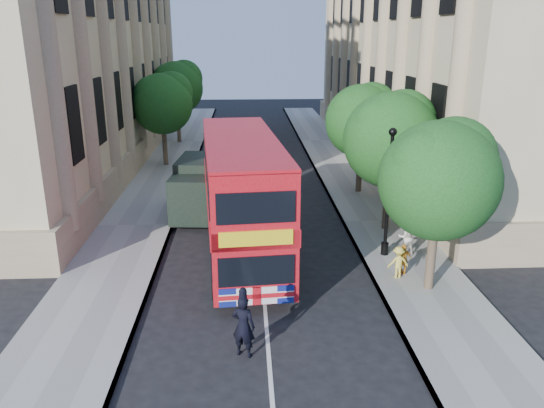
{
  "coord_description": "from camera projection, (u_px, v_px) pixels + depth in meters",
  "views": [
    {
      "loc": [
        -0.56,
        -13.56,
        8.67
      ],
      "look_at": [
        0.44,
        6.11,
        2.3
      ],
      "focal_mm": 35.0,
      "sensor_mm": 36.0,
      "label": 1
    }
  ],
  "objects": [
    {
      "name": "ground",
      "position": [
        268.0,
        342.0,
        15.58
      ],
      "size": [
        120.0,
        120.0,
        0.0
      ],
      "primitive_type": "plane",
      "color": "black",
      "rests_on": "ground"
    },
    {
      "name": "pavement_right",
      "position": [
        379.0,
        222.0,
        25.35
      ],
      "size": [
        3.5,
        80.0,
        0.12
      ],
      "primitive_type": "cube",
      "color": "gray",
      "rests_on": "ground"
    },
    {
      "name": "pavement_left",
      "position": [
        136.0,
        226.0,
        24.79
      ],
      "size": [
        3.5,
        80.0,
        0.12
      ],
      "primitive_type": "cube",
      "color": "gray",
      "rests_on": "ground"
    },
    {
      "name": "building_right",
      "position": [
        453.0,
        28.0,
        36.29
      ],
      "size": [
        12.0,
        38.0,
        18.0
      ],
      "primitive_type": "cube",
      "color": "tan",
      "rests_on": "ground"
    },
    {
      "name": "building_left",
      "position": [
        43.0,
        28.0,
        34.95
      ],
      "size": [
        12.0,
        38.0,
        18.0
      ],
      "primitive_type": "cube",
      "color": "tan",
      "rests_on": "ground"
    },
    {
      "name": "tree_right_near",
      "position": [
        440.0,
        174.0,
        17.44
      ],
      "size": [
        4.0,
        4.0,
        6.08
      ],
      "color": "#473828",
      "rests_on": "ground"
    },
    {
      "name": "tree_right_mid",
      "position": [
        392.0,
        135.0,
        23.08
      ],
      "size": [
        4.2,
        4.2,
        6.37
      ],
      "color": "#473828",
      "rests_on": "ground"
    },
    {
      "name": "tree_right_far",
      "position": [
        363.0,
        117.0,
        28.82
      ],
      "size": [
        4.0,
        4.0,
        6.15
      ],
      "color": "#473828",
      "rests_on": "ground"
    },
    {
      "name": "tree_left_far",
      "position": [
        163.0,
        100.0,
        34.86
      ],
      "size": [
        4.0,
        4.0,
        6.3
      ],
      "color": "#473828",
      "rests_on": "ground"
    },
    {
      "name": "tree_left_back",
      "position": [
        177.0,
        85.0,
        42.38
      ],
      "size": [
        4.2,
        4.2,
        6.65
      ],
      "color": "#473828",
      "rests_on": "ground"
    },
    {
      "name": "lamp_post",
      "position": [
        388.0,
        198.0,
        20.75
      ],
      "size": [
        0.32,
        0.32,
        5.16
      ],
      "color": "black",
      "rests_on": "pavement_right"
    },
    {
      "name": "double_decker_bus",
      "position": [
        242.0,
        194.0,
        20.9
      ],
      "size": [
        3.58,
        10.48,
        4.76
      ],
      "rotation": [
        0.0,
        0.0,
        0.09
      ],
      "color": "#B30C15",
      "rests_on": "ground"
    },
    {
      "name": "box_van",
      "position": [
        198.0,
        190.0,
        25.89
      ],
      "size": [
        2.4,
        5.05,
        2.81
      ],
      "rotation": [
        0.0,
        0.0,
        -0.09
      ],
      "color": "black",
      "rests_on": "ground"
    },
    {
      "name": "police_constable",
      "position": [
        243.0,
        326.0,
        14.68
      ],
      "size": [
        0.79,
        0.67,
        1.85
      ],
      "primitive_type": "imported",
      "rotation": [
        0.0,
        0.0,
        2.75
      ],
      "color": "black",
      "rests_on": "ground"
    },
    {
      "name": "woman_pedestrian",
      "position": [
        406.0,
        237.0,
        21.31
      ],
      "size": [
        0.76,
        0.61,
        1.47
      ],
      "primitive_type": "imported",
      "rotation": [
        0.0,
        0.0,
        3.22
      ],
      "color": "beige",
      "rests_on": "pavement_right"
    },
    {
      "name": "child_a",
      "position": [
        403.0,
        260.0,
        19.51
      ],
      "size": [
        0.76,
        0.53,
        1.2
      ],
      "primitive_type": "imported",
      "rotation": [
        0.0,
        0.0,
        3.52
      ],
      "color": "orange",
      "rests_on": "pavement_right"
    },
    {
      "name": "child_b",
      "position": [
        398.0,
        262.0,
        19.28
      ],
      "size": [
        0.82,
        0.52,
        1.21
      ],
      "primitive_type": "imported",
      "rotation": [
        0.0,
        0.0,
        3.24
      ],
      "color": "#E0CD4C",
      "rests_on": "pavement_right"
    }
  ]
}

